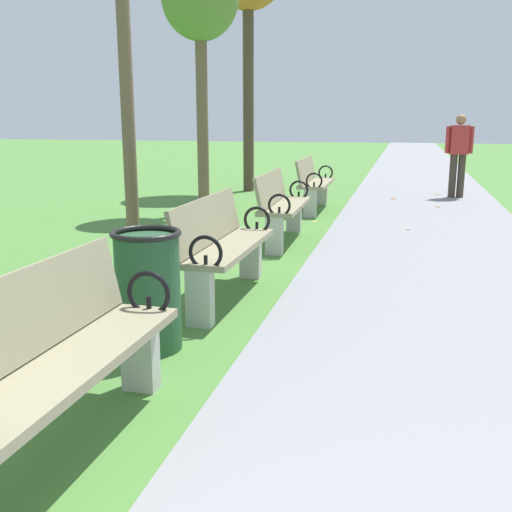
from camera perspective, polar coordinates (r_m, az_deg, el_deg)
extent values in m
cube|color=gray|center=(17.80, 15.21, 7.58)|extent=(2.77, 44.00, 0.02)
cube|color=gray|center=(2.93, -17.53, -9.63)|extent=(0.46, 1.61, 0.05)
cube|color=gray|center=(2.96, -20.96, -5.05)|extent=(0.14, 1.60, 0.40)
cube|color=#B7B5AD|center=(3.62, -11.00, -9.09)|extent=(0.20, 0.12, 0.45)
torus|color=black|center=(3.49, -10.23, -3.53)|extent=(0.27, 0.03, 0.27)
cylinder|color=black|center=(3.51, -10.18, -4.78)|extent=(0.03, 0.03, 0.12)
cube|color=gray|center=(5.22, -2.66, 0.90)|extent=(0.46, 1.61, 0.05)
cube|color=gray|center=(5.24, -4.67, 3.41)|extent=(0.14, 1.60, 0.40)
cube|color=#B7B5AD|center=(4.61, -5.37, -4.03)|extent=(0.20, 0.12, 0.45)
cube|color=#B7B5AD|center=(5.97, -0.52, 0.00)|extent=(0.20, 0.12, 0.45)
torus|color=black|center=(4.47, -4.84, 0.31)|extent=(0.27, 0.03, 0.27)
cylinder|color=black|center=(4.49, -4.82, -0.69)|extent=(0.03, 0.03, 0.12)
torus|color=black|center=(5.90, 0.09, 3.47)|extent=(0.27, 0.03, 0.27)
cylinder|color=black|center=(5.91, 0.09, 2.70)|extent=(0.03, 0.03, 0.12)
cube|color=gray|center=(7.67, 2.81, 4.82)|extent=(0.48, 1.61, 0.05)
cube|color=gray|center=(7.68, 1.42, 6.53)|extent=(0.16, 1.60, 0.40)
cube|color=#B7B5AD|center=(7.00, 1.76, 1.94)|extent=(0.20, 0.13, 0.45)
cube|color=#B7B5AD|center=(8.43, 3.64, 3.84)|extent=(0.20, 0.13, 0.45)
torus|color=black|center=(6.90, 2.24, 4.86)|extent=(0.27, 0.04, 0.27)
cylinder|color=black|center=(6.92, 2.23, 4.21)|extent=(0.03, 0.03, 0.12)
torus|color=black|center=(8.39, 4.11, 6.30)|extent=(0.27, 0.04, 0.27)
cylinder|color=black|center=(8.40, 4.10, 5.76)|extent=(0.03, 0.03, 0.12)
cube|color=gray|center=(10.39, 5.81, 6.93)|extent=(0.46, 1.60, 0.05)
cube|color=gray|center=(10.40, 4.79, 8.20)|extent=(0.14, 1.60, 0.40)
cube|color=#B7B5AD|center=(9.70, 5.18, 5.02)|extent=(0.20, 0.12, 0.45)
cube|color=#B7B5AD|center=(11.15, 6.29, 6.04)|extent=(0.20, 0.12, 0.45)
torus|color=black|center=(9.63, 5.57, 7.14)|extent=(0.27, 0.03, 0.27)
cylinder|color=black|center=(9.63, 5.56, 6.67)|extent=(0.03, 0.03, 0.12)
torus|color=black|center=(11.13, 6.66, 7.91)|extent=(0.27, 0.03, 0.27)
cylinder|color=black|center=(11.13, 6.65, 7.50)|extent=(0.03, 0.03, 0.12)
cylinder|color=brown|center=(5.80, -12.39, 17.94)|extent=(0.12, 0.12, 4.19)
cylinder|color=brown|center=(10.12, -5.13, 12.62)|extent=(0.19, 0.19, 3.01)
cylinder|color=#4C3D2D|center=(13.16, -0.73, 15.06)|extent=(0.23, 0.23, 4.06)
cylinder|color=#3D3328|center=(12.62, 18.98, 7.23)|extent=(0.14, 0.14, 0.85)
cylinder|color=#3D3328|center=(12.59, 18.26, 7.28)|extent=(0.14, 0.14, 0.85)
cube|color=#B22D2D|center=(12.56, 18.86, 10.45)|extent=(0.35, 0.24, 0.56)
sphere|color=#9E7051|center=(12.55, 18.99, 12.23)|extent=(0.20, 0.20, 0.20)
cylinder|color=#B22D2D|center=(12.60, 19.86, 10.38)|extent=(0.09, 0.09, 0.52)
cylinder|color=#B22D2D|center=(12.53, 17.85, 10.52)|extent=(0.09, 0.09, 0.52)
cylinder|color=#234C2D|center=(4.16, -10.24, -3.53)|extent=(0.44, 0.44, 0.80)
torus|color=black|center=(4.07, -10.48, 2.15)|extent=(0.48, 0.48, 0.04)
cylinder|color=#93511E|center=(12.07, 12.97, 5.36)|extent=(0.16, 0.16, 0.00)
cylinder|color=#AD6B23|center=(12.97, 16.93, 5.64)|extent=(0.10, 0.10, 0.00)
cylinder|color=gold|center=(9.32, 5.64, 3.31)|extent=(0.10, 0.10, 0.00)
cylinder|color=#BC842D|center=(10.34, -1.91, 4.33)|extent=(0.09, 0.09, 0.00)
cylinder|color=brown|center=(11.15, 16.96, 4.51)|extent=(0.14, 0.14, 0.00)
cylinder|color=#BC842D|center=(6.04, -4.66, -2.06)|extent=(0.11, 0.11, 0.00)
cylinder|color=brown|center=(8.75, 14.31, 2.45)|extent=(0.07, 0.07, 0.00)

